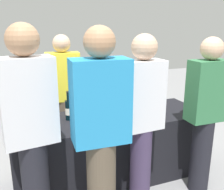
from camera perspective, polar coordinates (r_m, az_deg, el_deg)
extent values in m
plane|color=gray|center=(3.14, 0.00, -17.65)|extent=(12.00, 12.00, 0.00)
cube|color=black|center=(2.95, 0.00, -11.65)|extent=(2.14, 0.73, 0.74)
cylinder|color=black|center=(2.70, -14.65, -3.92)|extent=(0.08, 0.08, 0.21)
cylinder|color=black|center=(2.66, -14.86, -1.05)|extent=(0.03, 0.03, 0.07)
cylinder|color=maroon|center=(2.64, -14.92, -0.12)|extent=(0.03, 0.03, 0.02)
cylinder|color=silver|center=(2.70, -14.63, -4.13)|extent=(0.08, 0.08, 0.07)
cylinder|color=black|center=(2.72, -9.85, -3.42)|extent=(0.07, 0.07, 0.21)
cylinder|color=black|center=(2.68, -10.00, -0.39)|extent=(0.03, 0.03, 0.09)
cylinder|color=black|center=(2.66, -10.06, 0.67)|extent=(0.03, 0.03, 0.02)
cylinder|color=silver|center=(2.72, -9.84, -3.63)|extent=(0.07, 0.07, 0.07)
cylinder|color=black|center=(2.84, -7.09, -2.61)|extent=(0.07, 0.07, 0.20)
cylinder|color=black|center=(2.80, -7.18, 0.07)|extent=(0.03, 0.03, 0.07)
cylinder|color=gold|center=(2.79, -7.21, 0.96)|extent=(0.03, 0.03, 0.02)
cylinder|color=silver|center=(2.84, -7.08, -2.80)|extent=(0.08, 0.08, 0.07)
cylinder|color=black|center=(2.93, 2.42, -1.92)|extent=(0.08, 0.08, 0.20)
cylinder|color=black|center=(2.88, 2.45, 0.80)|extent=(0.03, 0.03, 0.08)
cylinder|color=black|center=(2.87, 2.46, 1.75)|extent=(0.03, 0.03, 0.02)
cylinder|color=silver|center=(2.93, 2.42, -2.11)|extent=(0.08, 0.08, 0.07)
cylinder|color=black|center=(3.01, 4.88, -1.47)|extent=(0.07, 0.07, 0.20)
cylinder|color=black|center=(2.97, 4.94, 1.17)|extent=(0.03, 0.03, 0.09)
cylinder|color=black|center=(2.96, 4.97, 2.13)|extent=(0.03, 0.03, 0.02)
cylinder|color=silver|center=(3.02, 4.88, -1.65)|extent=(0.07, 0.07, 0.07)
cylinder|color=black|center=(3.10, 7.54, -0.73)|extent=(0.07, 0.07, 0.23)
cylinder|color=black|center=(3.06, 7.65, 2.14)|extent=(0.03, 0.03, 0.09)
cylinder|color=maroon|center=(3.05, 7.69, 3.10)|extent=(0.03, 0.03, 0.02)
cylinder|color=silver|center=(3.11, 7.54, -0.94)|extent=(0.07, 0.07, 0.08)
cylinder|color=black|center=(3.21, 10.06, -0.54)|extent=(0.07, 0.07, 0.21)
cylinder|color=black|center=(3.17, 10.18, 1.92)|extent=(0.03, 0.03, 0.08)
cylinder|color=maroon|center=(3.16, 10.22, 2.74)|extent=(0.03, 0.03, 0.02)
cylinder|color=silver|center=(3.21, 10.05, -0.72)|extent=(0.07, 0.07, 0.07)
cylinder|color=silver|center=(2.68, -1.90, -5.87)|extent=(0.06, 0.06, 0.00)
cylinder|color=silver|center=(2.67, -1.90, -5.09)|extent=(0.01, 0.01, 0.07)
sphere|color=silver|center=(2.64, -1.92, -3.70)|extent=(0.07, 0.07, 0.07)
sphere|color=#590C19|center=(2.65, -1.91, -3.95)|extent=(0.04, 0.04, 0.04)
cylinder|color=silver|center=(2.65, 1.69, -6.11)|extent=(0.06, 0.06, 0.00)
cylinder|color=silver|center=(2.64, 1.70, -5.36)|extent=(0.01, 0.01, 0.07)
sphere|color=silver|center=(2.62, 1.71, -4.01)|extent=(0.07, 0.07, 0.07)
sphere|color=#590C19|center=(2.62, 1.71, -4.25)|extent=(0.04, 0.04, 0.04)
cylinder|color=silver|center=(2.75, 3.00, -5.35)|extent=(0.06, 0.06, 0.00)
cylinder|color=silver|center=(2.73, 3.01, -4.59)|extent=(0.01, 0.01, 0.07)
sphere|color=silver|center=(2.71, 3.03, -3.23)|extent=(0.07, 0.07, 0.07)
sphere|color=#590C19|center=(2.71, 3.03, -3.48)|extent=(0.04, 0.04, 0.04)
cylinder|color=silver|center=(2.82, 8.13, -4.93)|extent=(0.06, 0.06, 0.00)
cylinder|color=silver|center=(2.80, 8.16, -4.13)|extent=(0.01, 0.01, 0.08)
sphere|color=silver|center=(2.78, 8.22, -2.80)|extent=(0.06, 0.06, 0.06)
sphere|color=#590C19|center=(2.78, 8.21, -3.02)|extent=(0.03, 0.03, 0.03)
cylinder|color=brown|center=(3.41, -10.40, -7.47)|extent=(0.23, 0.23, 0.80)
cube|color=yellow|center=(3.20, -11.02, 4.11)|extent=(0.43, 0.27, 0.60)
sphere|color=#D8AD8C|center=(3.15, -11.41, 11.39)|extent=(0.22, 0.22, 0.22)
cylinder|color=black|center=(2.26, -16.71, -20.03)|extent=(0.21, 0.21, 0.86)
cube|color=silver|center=(1.93, -18.46, -1.38)|extent=(0.41, 0.26, 0.65)
sphere|color=tan|center=(1.85, -19.66, 11.76)|extent=(0.23, 0.23, 0.23)
cylinder|color=brown|center=(2.21, -2.41, -20.35)|extent=(0.24, 0.24, 0.85)
cube|color=#268CCC|center=(1.87, -2.68, -1.50)|extent=(0.44, 0.26, 0.64)
sphere|color=tan|center=(1.79, -2.86, 11.95)|extent=(0.23, 0.23, 0.23)
cylinder|color=#3F3351|center=(2.50, 6.43, -16.11)|extent=(0.20, 0.20, 0.82)
cube|color=silver|center=(2.21, 6.99, -0.11)|extent=(0.37, 0.22, 0.62)
sphere|color=#D8AD8C|center=(2.14, 7.37, 10.76)|extent=(0.22, 0.22, 0.22)
cylinder|color=black|center=(2.87, 19.47, -12.83)|extent=(0.21, 0.21, 0.80)
cube|color=#337247|center=(2.62, 20.86, 0.86)|extent=(0.38, 0.22, 0.60)
sphere|color=#D8AD8C|center=(2.55, 21.76, 9.79)|extent=(0.22, 0.22, 0.22)
cube|color=white|center=(3.60, -18.51, -6.84)|extent=(0.48, 0.09, 0.79)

